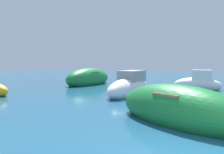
% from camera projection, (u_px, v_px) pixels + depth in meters
% --- Properties ---
extents(moored_boat_0, '(3.23, 5.85, 1.99)m').
position_uv_depth(moored_boat_0, '(89.00, 79.00, 19.62)').
color(moored_boat_0, '#197233').
rests_on(moored_boat_0, ground).
extents(moored_boat_1, '(2.34, 4.94, 1.89)m').
position_uv_depth(moored_boat_1, '(130.00, 87.00, 13.39)').
color(moored_boat_1, white).
rests_on(moored_boat_1, ground).
extents(moored_boat_4, '(3.51, 1.37, 1.78)m').
position_uv_depth(moored_boat_4, '(198.00, 84.00, 16.08)').
color(moored_boat_4, white).
rests_on(moored_boat_4, ground).
extents(moored_boat_7, '(5.26, 4.04, 1.74)m').
position_uv_depth(moored_boat_7, '(177.00, 109.00, 7.30)').
color(moored_boat_7, '#197233').
rests_on(moored_boat_7, ground).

